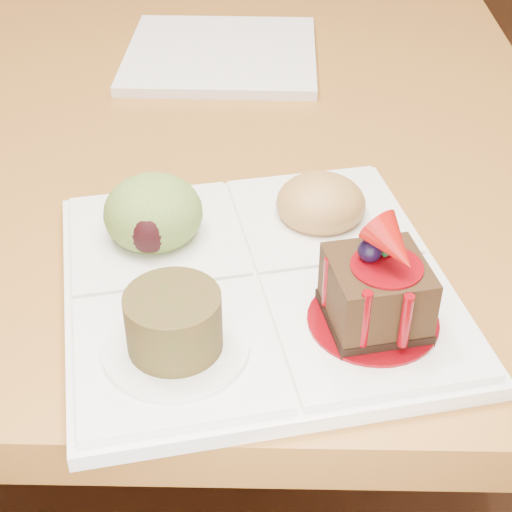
{
  "coord_description": "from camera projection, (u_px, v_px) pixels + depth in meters",
  "views": [
    {
      "loc": [
        0.19,
        -1.21,
        1.13
      ],
      "look_at": [
        0.18,
        -0.75,
        0.79
      ],
      "focal_mm": 55.0,
      "sensor_mm": 36.0,
      "label": 1
    }
  ],
  "objects": [
    {
      "name": "dining_table",
      "position": [
        149.0,
        23.0,
        1.24
      ],
      "size": [
        1.0,
        1.8,
        0.75
      ],
      "color": "#9D6528",
      "rests_on": "ground"
    },
    {
      "name": "sampler_plate",
      "position": [
        252.0,
        267.0,
        0.59
      ],
      "size": [
        0.34,
        0.34,
        0.11
      ],
      "rotation": [
        0.0,
        0.0,
        0.22
      ],
      "color": "white",
      "rests_on": "dining_table"
    },
    {
      "name": "second_plate",
      "position": [
        221.0,
        54.0,
        0.96
      ],
      "size": [
        0.23,
        0.23,
        0.01
      ],
      "primitive_type": "cube",
      "rotation": [
        0.0,
        0.0,
        -0.02
      ],
      "color": "white",
      "rests_on": "dining_table"
    },
    {
      "name": "ground",
      "position": [
        176.0,
        339.0,
        1.65
      ],
      "size": [
        6.0,
        6.0,
        0.0
      ],
      "primitive_type": "plane",
      "color": "#532F17"
    }
  ]
}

